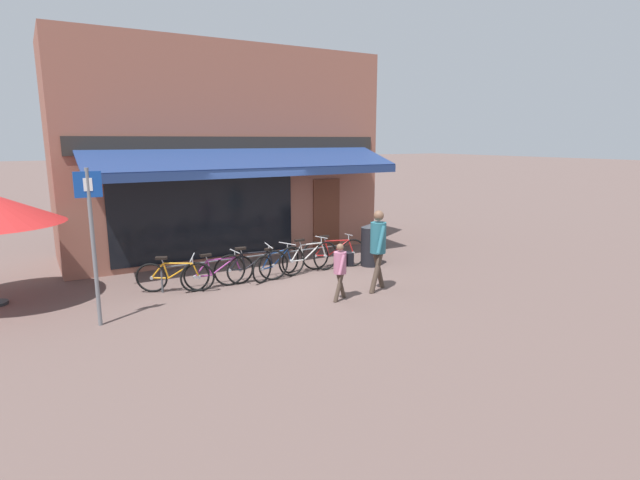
# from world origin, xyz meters

# --- Properties ---
(ground_plane) EXTENTS (160.00, 160.00, 0.00)m
(ground_plane) POSITION_xyz_m (0.00, 0.00, 0.00)
(ground_plane) COLOR brown
(shop_front) EXTENTS (8.93, 4.55, 5.74)m
(shop_front) POSITION_xyz_m (0.11, 4.06, 2.86)
(shop_front) COLOR #8E5647
(shop_front) RESTS_ON ground_plane
(bike_rack_rail) EXTENTS (4.73, 0.04, 0.57)m
(bike_rack_rail) POSITION_xyz_m (-0.25, 0.55, 0.49)
(bike_rack_rail) COLOR #47494F
(bike_rack_rail) RESTS_ON ground_plane
(bicycle_orange) EXTENTS (1.56, 0.90, 0.84)m
(bicycle_orange) POSITION_xyz_m (-2.32, 0.42, 0.36)
(bicycle_orange) COLOR black
(bicycle_orange) RESTS_ON ground_plane
(bicycle_purple) EXTENTS (1.72, 0.52, 0.80)m
(bicycle_purple) POSITION_xyz_m (-1.41, 0.27, 0.36)
(bicycle_purple) COLOR black
(bicycle_purple) RESTS_ON ground_plane
(bicycle_black) EXTENTS (1.78, 0.52, 0.88)m
(bicycle_black) POSITION_xyz_m (-0.62, 0.24, 0.39)
(bicycle_black) COLOR black
(bicycle_black) RESTS_ON ground_plane
(bicycle_blue) EXTENTS (1.57, 0.79, 0.79)m
(bicycle_blue) POSITION_xyz_m (0.06, 0.34, 0.35)
(bicycle_blue) COLOR black
(bicycle_blue) RESTS_ON ground_plane
(bicycle_silver) EXTENTS (1.73, 0.52, 0.88)m
(bicycle_silver) POSITION_xyz_m (0.95, 0.36, 0.39)
(bicycle_silver) COLOR black
(bicycle_silver) RESTS_ON ground_plane
(bicycle_red) EXTENTS (1.74, 0.53, 0.87)m
(bicycle_red) POSITION_xyz_m (1.76, 0.47, 0.38)
(bicycle_red) COLOR black
(bicycle_red) RESTS_ON ground_plane
(pedestrian_adult) EXTENTS (0.58, 0.59, 1.78)m
(pedestrian_adult) POSITION_xyz_m (1.53, -1.67, 1.09)
(pedestrian_adult) COLOR #47382D
(pedestrian_adult) RESTS_ON ground_plane
(pedestrian_child) EXTENTS (0.48, 0.44, 1.19)m
(pedestrian_child) POSITION_xyz_m (0.49, -1.81, 0.74)
(pedestrian_child) COLOR #47382D
(pedestrian_child) RESTS_ON ground_plane
(litter_bin) EXTENTS (0.51, 0.51, 1.12)m
(litter_bin) POSITION_xyz_m (2.70, 0.19, 0.56)
(litter_bin) COLOR black
(litter_bin) RESTS_ON ground_plane
(parking_sign) EXTENTS (0.44, 0.07, 2.78)m
(parking_sign) POSITION_xyz_m (-3.99, -0.85, 1.69)
(parking_sign) COLOR slate
(parking_sign) RESTS_ON ground_plane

